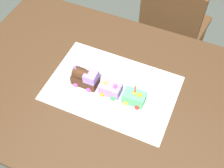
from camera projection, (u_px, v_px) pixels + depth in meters
ground_plane at (102, 150)px, 1.99m from camera, size 8.00×8.00×0.00m
dining_table at (98, 98)px, 1.48m from camera, size 1.40×1.00×0.74m
chair at (172, 28)px, 2.02m from camera, size 0.45×0.45×0.86m
cake_board at (112, 88)px, 1.38m from camera, size 0.60×0.40×0.00m
cake_locomotive at (85, 77)px, 1.36m from camera, size 0.14×0.08×0.12m
cake_car_flatbed_lavender at (110, 89)px, 1.34m from camera, size 0.10×0.08×0.07m
cake_car_hopper_mint_green at (134, 97)px, 1.31m from camera, size 0.10×0.08×0.07m
birthday_candle at (135, 88)px, 1.26m from camera, size 0.01×0.01×0.06m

